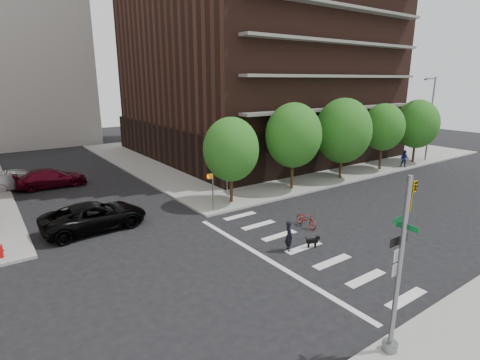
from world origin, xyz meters
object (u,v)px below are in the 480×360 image
object	(u,v)px
parked_car_black	(95,216)
scooter	(306,219)
traffic_signal	(398,281)
parked_car_maroon	(51,178)
fire_hydrant	(0,250)
dog_walker	(289,236)
parked_car_silver	(20,180)
pedestrian_far	(404,159)

from	to	relation	value
parked_car_black	scooter	bearing A→B (deg)	-126.61
traffic_signal	parked_car_maroon	bearing A→B (deg)	100.99
fire_hydrant	dog_walker	bearing A→B (deg)	-30.94
fire_hydrant	parked_car_black	world-z (taller)	parked_car_black
parked_car_silver	parked_car_maroon	bearing A→B (deg)	-115.14
traffic_signal	parked_car_maroon	world-z (taller)	traffic_signal
fire_hydrant	dog_walker	distance (m)	14.69
traffic_signal	scooter	bearing A→B (deg)	59.10
parked_car_maroon	dog_walker	distance (m)	22.18
traffic_signal	pedestrian_far	distance (m)	29.30
parked_car_maroon	dog_walker	bearing A→B (deg)	-155.16
traffic_signal	dog_walker	world-z (taller)	traffic_signal
pedestrian_far	parked_car_maroon	bearing A→B (deg)	-137.25
traffic_signal	parked_car_black	xyz separation A→B (m)	(-5.03, 16.73, -1.85)
fire_hydrant	parked_car_maroon	bearing A→B (deg)	70.98
fire_hydrant	parked_car_silver	bearing A→B (deg)	80.73
parked_car_silver	scooter	world-z (taller)	parked_car_silver
traffic_signal	scooter	distance (m)	11.40
dog_walker	pedestrian_far	xyz separation A→B (m)	(22.56, 7.25, 0.20)
traffic_signal	parked_car_black	world-z (taller)	traffic_signal
parked_car_silver	pedestrian_far	xyz separation A→B (m)	(32.85, -14.39, 0.25)
traffic_signal	parked_car_maroon	xyz separation A→B (m)	(-5.51, 28.40, -1.89)
parked_car_black	scooter	xyz separation A→B (m)	(10.77, -7.13, -0.37)
parked_car_maroon	scooter	bearing A→B (deg)	-145.61
traffic_signal	parked_car_maroon	distance (m)	28.99
parked_car_maroon	scooter	world-z (taller)	parked_car_maroon
fire_hydrant	pedestrian_far	world-z (taller)	pedestrian_far
parked_car_black	parked_car_silver	bearing A→B (deg)	8.93
traffic_signal	parked_car_silver	distance (m)	30.45
scooter	dog_walker	world-z (taller)	dog_walker
parked_car_black	parked_car_maroon	distance (m)	11.68
fire_hydrant	parked_car_black	xyz separation A→B (m)	(5.00, 1.43, 0.30)
fire_hydrant	pedestrian_far	distance (m)	35.16
fire_hydrant	parked_car_black	distance (m)	5.21
scooter	parked_car_maroon	bearing A→B (deg)	124.77
parked_car_silver	scooter	distance (m)	23.94
scooter	pedestrian_far	bearing A→B (deg)	19.43
parked_car_black	pedestrian_far	bearing A→B (deg)	-96.40
parked_car_maroon	scooter	size ratio (longest dim) A/B	3.08
parked_car_black	pedestrian_far	size ratio (longest dim) A/B	3.45
dog_walker	pedestrian_far	size ratio (longest dim) A/B	0.94
scooter	fire_hydrant	bearing A→B (deg)	164.00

